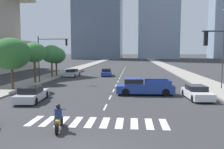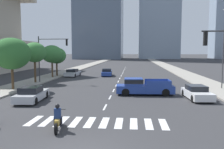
# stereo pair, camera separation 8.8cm
# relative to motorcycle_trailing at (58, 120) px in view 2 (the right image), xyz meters

# --- Properties ---
(sidewalk_east) EXTENTS (4.00, 260.00, 0.15)m
(sidewalk_east) POSITION_rel_motorcycle_trailing_xyz_m (14.03, 26.72, -0.51)
(sidewalk_east) COLOR gray
(sidewalk_east) RESTS_ON ground
(sidewalk_west) EXTENTS (4.00, 260.00, 0.15)m
(sidewalk_west) POSITION_rel_motorcycle_trailing_xyz_m (-10.11, 26.72, -0.51)
(sidewalk_west) COLOR gray
(sidewalk_west) RESTS_ON ground
(crosswalk_near) EXTENTS (8.55, 2.23, 0.01)m
(crosswalk_near) POSITION_rel_motorcycle_trailing_xyz_m (1.96, 1.55, -0.58)
(crosswalk_near) COLOR silver
(crosswalk_near) RESTS_ON ground
(lane_divider_center) EXTENTS (0.14, 50.00, 0.01)m
(lane_divider_center) POSITION_rel_motorcycle_trailing_xyz_m (1.96, 29.55, -0.58)
(lane_divider_center) COLOR silver
(lane_divider_center) RESTS_ON ground
(motorcycle_trailing) EXTENTS (0.74, 2.17, 1.49)m
(motorcycle_trailing) POSITION_rel_motorcycle_trailing_xyz_m (0.00, 0.00, 0.00)
(motorcycle_trailing) COLOR black
(motorcycle_trailing) RESTS_ON ground
(pickup_truck) EXTENTS (5.81, 2.16, 1.67)m
(pickup_truck) POSITION_rel_motorcycle_trailing_xyz_m (5.05, 11.24, 0.23)
(pickup_truck) COLOR navy
(pickup_truck) RESTS_ON ground
(sedan_silver_0) EXTENTS (2.12, 4.56, 1.32)m
(sedan_silver_0) POSITION_rel_motorcycle_trailing_xyz_m (-4.74, 7.18, 0.02)
(sedan_silver_0) COLOR #B7BABF
(sedan_silver_0) RESTS_ON ground
(sedan_blue_1) EXTENTS (2.18, 4.92, 1.27)m
(sedan_blue_1) POSITION_rel_motorcycle_trailing_xyz_m (-0.64, 29.42, 0.01)
(sedan_blue_1) COLOR navy
(sedan_blue_1) RESTS_ON ground
(sedan_silver_2) EXTENTS (2.12, 4.35, 1.30)m
(sedan_silver_2) POSITION_rel_motorcycle_trailing_xyz_m (-6.54, 27.94, 0.02)
(sedan_silver_2) COLOR #B7BABF
(sedan_silver_2) RESTS_ON ground
(sedan_white_3) EXTENTS (2.07, 4.37, 1.25)m
(sedan_white_3) POSITION_rel_motorcycle_trailing_xyz_m (10.00, 9.49, -0.00)
(sedan_white_3) COLOR silver
(sedan_white_3) RESTS_ON ground
(traffic_signal_far) EXTENTS (4.52, 0.28, 6.32)m
(traffic_signal_far) POSITION_rel_motorcycle_trailing_xyz_m (-7.41, 19.06, 3.87)
(traffic_signal_far) COLOR #333335
(traffic_signal_far) RESTS_ON sidewalk_west
(street_lamp_east) EXTENTS (0.50, 0.24, 8.96)m
(street_lamp_east) POSITION_rel_motorcycle_trailing_xyz_m (14.33, 15.36, 4.66)
(street_lamp_east) COLOR #3F3F42
(street_lamp_east) RESTS_ON sidewalk_east
(street_tree_nearest) EXTENTS (4.14, 4.14, 5.74)m
(street_tree_nearest) POSITION_rel_motorcycle_trailing_xyz_m (-9.31, 12.49, 3.54)
(street_tree_nearest) COLOR #4C3823
(street_tree_nearest) RESTS_ON sidewalk_west
(street_tree_second) EXTENTS (3.18, 3.18, 5.46)m
(street_tree_second) POSITION_rel_motorcycle_trailing_xyz_m (-9.31, 18.54, 3.65)
(street_tree_second) COLOR #4C3823
(street_tree_second) RESTS_ON sidewalk_west
(street_tree_third) EXTENTS (3.43, 3.43, 5.27)m
(street_tree_third) POSITION_rel_motorcycle_trailing_xyz_m (-9.31, 25.37, 3.37)
(street_tree_third) COLOR #4C3823
(street_tree_third) RESTS_ON sidewalk_west
(street_tree_fourth) EXTENTS (3.31, 3.31, 4.93)m
(street_tree_fourth) POSITION_rel_motorcycle_trailing_xyz_m (-9.31, 27.69, 3.08)
(street_tree_fourth) COLOR #4C3823
(street_tree_fourth) RESTS_ON sidewalk_west
(office_tower_center_skyline) EXTENTS (24.17, 27.11, 84.85)m
(office_tower_center_skyline) POSITION_rel_motorcycle_trailing_xyz_m (19.36, 140.79, 35.78)
(office_tower_center_skyline) COLOR #8C9EB2
(office_tower_center_skyline) RESTS_ON ground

